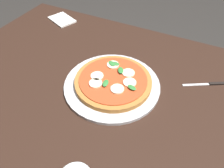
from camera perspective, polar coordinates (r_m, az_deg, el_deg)
The scene contains 5 objects.
dining_table at distance 0.80m, azimuth -0.32°, elevation -8.27°, with size 1.35×0.92×0.76m.
serving_tray at distance 0.75m, azimuth -0.00°, elevation -0.22°, with size 0.33×0.33×0.01m, color silver.
pizza at distance 0.74m, azimuth 0.33°, elevation 0.85°, with size 0.27×0.27×0.03m.
napkin at distance 1.16m, azimuth -13.15°, elevation 16.34°, with size 0.13×0.09×0.01m, color white.
knife at distance 0.84m, azimuth 24.90°, elevation 0.04°, with size 0.15×0.09×0.01m.
Camera 1 is at (-0.22, 0.43, 1.30)m, focal length 34.39 mm.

